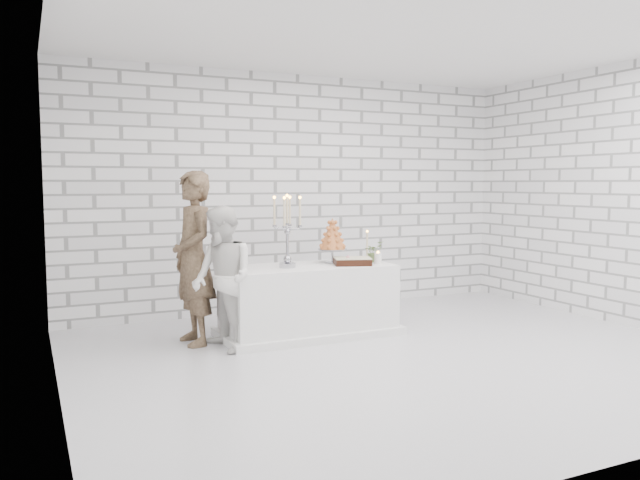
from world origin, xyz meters
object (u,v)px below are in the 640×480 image
at_px(groom, 193,258).
at_px(candelabra, 287,231).
at_px(cake_table, 309,300).
at_px(bride, 223,279).
at_px(croquembouche, 332,240).

relative_size(groom, candelabra, 2.29).
bearing_deg(cake_table, bride, -166.29).
distance_m(groom, bride, 0.46).
height_order(bride, croquembouche, bride).
bearing_deg(bride, croquembouche, 92.89).
bearing_deg(groom, croquembouche, 82.84).
bearing_deg(candelabra, groom, 168.80).
distance_m(cake_table, candelabra, 0.80).
height_order(groom, candelabra, groom).
bearing_deg(cake_table, groom, 173.35).
height_order(cake_table, bride, bride).
bearing_deg(croquembouche, candelabra, -166.41).
distance_m(cake_table, groom, 1.32).
height_order(cake_table, croquembouche, croquembouche).
bearing_deg(candelabra, bride, -164.97).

